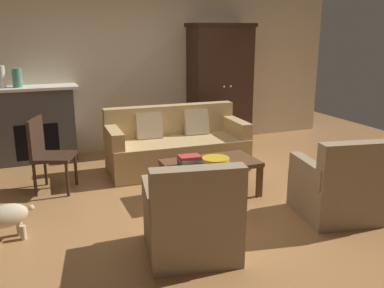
# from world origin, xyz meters

# --- Properties ---
(ground_plane) EXTENTS (9.60, 9.60, 0.00)m
(ground_plane) POSITION_xyz_m (0.00, 0.00, 0.00)
(ground_plane) COLOR #B27A47
(back_wall) EXTENTS (7.20, 0.10, 2.80)m
(back_wall) POSITION_xyz_m (0.00, 2.55, 1.40)
(back_wall) COLOR beige
(back_wall) RESTS_ON ground
(fireplace) EXTENTS (1.26, 0.48, 1.12)m
(fireplace) POSITION_xyz_m (-1.55, 2.30, 0.57)
(fireplace) COLOR #4C4947
(fireplace) RESTS_ON ground
(armoire) EXTENTS (1.06, 0.57, 2.01)m
(armoire) POSITION_xyz_m (1.40, 2.22, 1.01)
(armoire) COLOR #382319
(armoire) RESTS_ON ground
(couch) EXTENTS (1.95, 0.93, 0.86)m
(couch) POSITION_xyz_m (0.25, 1.21, 0.32)
(couch) COLOR tan
(couch) RESTS_ON ground
(coffee_table) EXTENTS (1.10, 0.60, 0.42)m
(coffee_table) POSITION_xyz_m (0.28, 0.11, 0.37)
(coffee_table) COLOR brown
(coffee_table) RESTS_ON ground
(fruit_bowl) EXTENTS (0.32, 0.32, 0.05)m
(fruit_bowl) POSITION_xyz_m (0.32, 0.06, 0.45)
(fruit_bowl) COLOR gold
(fruit_bowl) RESTS_ON coffee_table
(book_stack) EXTENTS (0.25, 0.19, 0.12)m
(book_stack) POSITION_xyz_m (-0.01, 0.06, 0.48)
(book_stack) COLOR #38569E
(book_stack) RESTS_ON coffee_table
(mantel_vase_cream) EXTENTS (0.10, 0.10, 0.31)m
(mantel_vase_cream) POSITION_xyz_m (-1.93, 2.28, 1.27)
(mantel_vase_cream) COLOR beige
(mantel_vase_cream) RESTS_ON fireplace
(mantel_vase_jade) EXTENTS (0.13, 0.13, 0.26)m
(mantel_vase_jade) POSITION_xyz_m (-1.73, 2.28, 1.25)
(mantel_vase_jade) COLOR slate
(mantel_vase_jade) RESTS_ON fireplace
(armchair_near_left) EXTENTS (0.90, 0.90, 0.88)m
(armchair_near_left) POSITION_xyz_m (-0.44, -1.07, 0.32)
(armchair_near_left) COLOR #997F60
(armchair_near_left) RESTS_ON ground
(armchair_near_right) EXTENTS (0.90, 0.90, 0.88)m
(armchair_near_right) POSITION_xyz_m (1.26, -0.95, 0.32)
(armchair_near_right) COLOR #997F60
(armchair_near_right) RESTS_ON ground
(side_chair_wooden) EXTENTS (0.57, 0.57, 0.90)m
(side_chair_wooden) POSITION_xyz_m (-1.48, 0.98, 0.51)
(side_chair_wooden) COLOR #382319
(side_chair_wooden) RESTS_ON ground
(dog) EXTENTS (0.56, 0.30, 0.39)m
(dog) POSITION_xyz_m (-1.97, -0.22, 0.25)
(dog) COLOR beige
(dog) RESTS_ON ground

